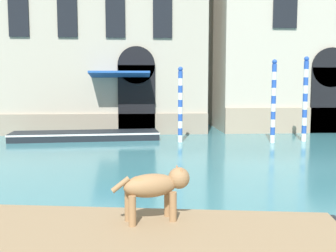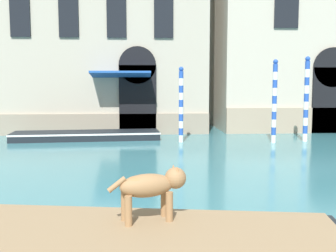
{
  "view_description": "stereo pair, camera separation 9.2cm",
  "coord_description": "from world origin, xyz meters",
  "px_view_note": "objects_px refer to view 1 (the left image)",
  "views": [
    {
      "loc": [
        0.79,
        0.68,
        2.55
      ],
      "look_at": [
        1.69,
        13.33,
        1.2
      ],
      "focal_mm": 42.0,
      "sensor_mm": 36.0,
      "label": 1
    },
    {
      "loc": [
        0.88,
        0.67,
        2.55
      ],
      "look_at": [
        1.69,
        13.33,
        1.2
      ],
      "focal_mm": 42.0,
      "sensor_mm": 36.0,
      "label": 2
    }
  ],
  "objects_px": {
    "boat_moored_near_palazzo": "(86,135)",
    "mooring_pole_1": "(305,99)",
    "mooring_pole_0": "(180,104)",
    "boat_foreground": "(31,247)",
    "mooring_pole_2": "(273,101)",
    "dog_on_deck": "(156,186)"
  },
  "relations": [
    {
      "from": "boat_moored_near_palazzo",
      "to": "mooring_pole_1",
      "type": "relative_size",
      "value": 1.8
    },
    {
      "from": "boat_moored_near_palazzo",
      "to": "mooring_pole_1",
      "type": "distance_m",
      "value": 10.07
    },
    {
      "from": "mooring_pole_0",
      "to": "mooring_pole_1",
      "type": "bearing_deg",
      "value": -1.39
    },
    {
      "from": "boat_foreground",
      "to": "mooring_pole_2",
      "type": "bearing_deg",
      "value": 65.91
    },
    {
      "from": "boat_foreground",
      "to": "mooring_pole_1",
      "type": "xyz_separation_m",
      "value": [
        8.84,
        11.68,
        1.59
      ]
    },
    {
      "from": "boat_foreground",
      "to": "boat_moored_near_palazzo",
      "type": "xyz_separation_m",
      "value": [
        -1.0,
        12.9,
        -0.12
      ]
    },
    {
      "from": "boat_foreground",
      "to": "mooring_pole_0",
      "type": "distance_m",
      "value": 12.34
    },
    {
      "from": "boat_foreground",
      "to": "boat_moored_near_palazzo",
      "type": "height_order",
      "value": "boat_foreground"
    },
    {
      "from": "boat_moored_near_palazzo",
      "to": "mooring_pole_2",
      "type": "distance_m",
      "value": 8.6
    },
    {
      "from": "mooring_pole_2",
      "to": "dog_on_deck",
      "type": "bearing_deg",
      "value": -116.42
    },
    {
      "from": "boat_foreground",
      "to": "mooring_pole_2",
      "type": "height_order",
      "value": "mooring_pole_2"
    },
    {
      "from": "boat_foreground",
      "to": "mooring_pole_1",
      "type": "height_order",
      "value": "mooring_pole_1"
    },
    {
      "from": "dog_on_deck",
      "to": "mooring_pole_0",
      "type": "height_order",
      "value": "mooring_pole_0"
    },
    {
      "from": "mooring_pole_1",
      "to": "mooring_pole_2",
      "type": "bearing_deg",
      "value": -168.42
    },
    {
      "from": "mooring_pole_1",
      "to": "boat_moored_near_palazzo",
      "type": "bearing_deg",
      "value": 172.94
    },
    {
      "from": "dog_on_deck",
      "to": "mooring_pole_2",
      "type": "xyz_separation_m",
      "value": [
        5.56,
        11.2,
        0.73
      ]
    },
    {
      "from": "boat_moored_near_palazzo",
      "to": "mooring_pole_2",
      "type": "bearing_deg",
      "value": -14.78
    },
    {
      "from": "dog_on_deck",
      "to": "mooring_pole_2",
      "type": "distance_m",
      "value": 12.52
    },
    {
      "from": "dog_on_deck",
      "to": "mooring_pole_2",
      "type": "height_order",
      "value": "mooring_pole_2"
    },
    {
      "from": "boat_moored_near_palazzo",
      "to": "mooring_pole_0",
      "type": "xyz_separation_m",
      "value": [
        4.28,
        -1.08,
        1.47
      ]
    },
    {
      "from": "mooring_pole_0",
      "to": "mooring_pole_2",
      "type": "xyz_separation_m",
      "value": [
        4.02,
        -0.45,
        0.15
      ]
    },
    {
      "from": "boat_foreground",
      "to": "dog_on_deck",
      "type": "height_order",
      "value": "dog_on_deck"
    }
  ]
}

